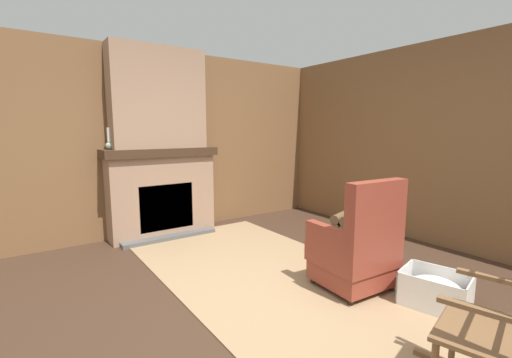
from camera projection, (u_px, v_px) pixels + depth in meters
ground_plane at (274, 312)px, 2.77m from camera, size 14.00×14.00×0.00m
wood_panel_wall_left at (155, 143)px, 4.80m from camera, size 0.06×6.00×2.55m
wood_panel_wall_back at (455, 145)px, 4.10m from camera, size 6.00×0.09×2.55m
fireplace_hearth at (162, 192)px, 4.71m from camera, size 0.58×1.51×1.21m
chimney_breast at (158, 98)px, 4.54m from camera, size 0.33×1.24×1.32m
area_rug at (280, 282)px, 3.30m from camera, size 4.06×1.88×0.01m
armchair at (357, 250)px, 3.11m from camera, size 0.66×0.68×1.04m
rocking_chair at (498, 333)px, 1.72m from camera, size 0.90×0.67×1.36m
firewood_stack at (349, 223)px, 4.91m from camera, size 0.51×0.48×0.26m
laundry_basket at (435, 290)px, 2.84m from camera, size 0.58×0.50×0.29m
oil_lamp_vase at (110, 142)px, 4.29m from camera, size 0.11×0.11×0.27m
storage_case at (168, 143)px, 4.72m from camera, size 0.16×0.24×0.14m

